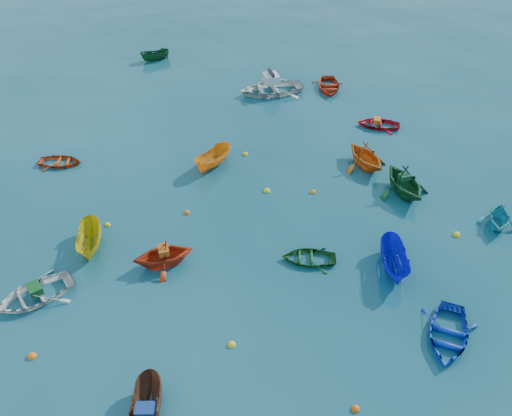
% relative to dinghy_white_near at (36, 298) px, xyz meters
% --- Properties ---
extents(ground, '(160.00, 160.00, 0.00)m').
position_rel_dinghy_white_near_xyz_m(ground, '(6.36, 4.21, 0.00)').
color(ground, '#093B47').
rests_on(ground, ground).
extents(dinghy_white_near, '(3.75, 4.11, 0.70)m').
position_rel_dinghy_white_near_xyz_m(dinghy_white_near, '(0.00, 0.00, 0.00)').
color(dinghy_white_near, silver).
rests_on(dinghy_white_near, ground).
extents(sampan_brown_mid, '(2.17, 2.98, 1.08)m').
position_rel_dinghy_white_near_xyz_m(sampan_brown_mid, '(7.55, -2.48, 0.00)').
color(sampan_brown_mid, brown).
rests_on(sampan_brown_mid, ground).
extents(dinghy_blue_se, '(2.45, 3.33, 0.67)m').
position_rel_dinghy_white_near_xyz_m(dinghy_blue_se, '(16.62, 5.35, 0.00)').
color(dinghy_blue_se, '#0F39C6').
rests_on(dinghy_blue_se, ground).
extents(dinghy_orange_w, '(3.65, 3.63, 1.46)m').
position_rel_dinghy_white_near_xyz_m(dinghy_orange_w, '(3.99, 4.10, 0.00)').
color(dinghy_orange_w, red).
rests_on(dinghy_orange_w, ground).
extents(sampan_yellow_mid, '(2.57, 3.05, 1.14)m').
position_rel_dinghy_white_near_xyz_m(sampan_yellow_mid, '(0.17, 3.59, 0.00)').
color(sampan_yellow_mid, gold).
rests_on(sampan_yellow_mid, ground).
extents(dinghy_green_e, '(3.02, 2.59, 0.53)m').
position_rel_dinghy_white_near_xyz_m(dinghy_green_e, '(10.01, 7.15, 0.00)').
color(dinghy_green_e, '#124D19').
rests_on(dinghy_green_e, ground).
extents(dinghy_cyan_se, '(2.17, 2.48, 1.25)m').
position_rel_dinghy_white_near_xyz_m(dinghy_cyan_se, '(17.92, 13.60, 0.00)').
color(dinghy_cyan_se, teal).
rests_on(dinghy_cyan_se, ground).
extents(dinghy_red_nw, '(3.06, 2.64, 0.53)m').
position_rel_dinghy_white_near_xyz_m(dinghy_red_nw, '(-6.17, 8.56, 0.00)').
color(dinghy_red_nw, '#B9370F').
rests_on(dinghy_red_nw, ground).
extents(sampan_orange_n, '(1.65, 3.12, 1.14)m').
position_rel_dinghy_white_near_xyz_m(sampan_orange_n, '(2.22, 12.20, 0.00)').
color(sampan_orange_n, orange).
rests_on(sampan_orange_n, ground).
extents(dinghy_green_n, '(4.33, 4.36, 1.74)m').
position_rel_dinghy_white_near_xyz_m(dinghy_green_n, '(12.95, 14.25, 0.00)').
color(dinghy_green_n, '#124F24').
rests_on(dinghy_green_n, ground).
extents(dinghy_red_ne, '(3.15, 2.56, 0.57)m').
position_rel_dinghy_white_near_xyz_m(dinghy_red_ne, '(9.94, 20.87, 0.00)').
color(dinghy_red_ne, '#AE0E1C').
rests_on(dinghy_red_ne, ground).
extents(sampan_blue_far, '(2.26, 3.31, 1.20)m').
position_rel_dinghy_white_near_xyz_m(sampan_blue_far, '(13.77, 8.29, 0.00)').
color(sampan_blue_far, '#1015CB').
rests_on(sampan_blue_far, ground).
extents(dinghy_red_far, '(3.43, 3.93, 0.68)m').
position_rel_dinghy_white_near_xyz_m(dinghy_red_far, '(5.20, 24.84, 0.00)').
color(dinghy_red_far, red).
rests_on(dinghy_red_far, ground).
extents(dinghy_orange_far, '(4.07, 4.01, 1.62)m').
position_rel_dinghy_white_near_xyz_m(dinghy_orange_far, '(10.35, 15.94, 0.00)').
color(dinghy_orange_far, '#D05D13').
rests_on(dinghy_orange_far, ground).
extents(sampan_green_far, '(2.32, 2.45, 0.95)m').
position_rel_dinghy_white_near_xyz_m(sampan_green_far, '(-9.67, 23.96, 0.00)').
color(sampan_green_far, '#10451F').
rests_on(sampan_green_far, ground).
extents(motorboat_white, '(5.77, 5.62, 1.58)m').
position_rel_dinghy_white_near_xyz_m(motorboat_white, '(1.49, 22.48, 0.00)').
color(motorboat_white, silver).
rests_on(motorboat_white, ground).
extents(tarp_green_a, '(0.88, 0.82, 0.34)m').
position_rel_dinghy_white_near_xyz_m(tarp_green_a, '(0.05, 0.09, 0.52)').
color(tarp_green_a, '#134D1E').
rests_on(tarp_green_a, dinghy_white_near).
extents(tarp_blue_a, '(0.79, 0.72, 0.31)m').
position_rel_dinghy_white_near_xyz_m(tarp_blue_a, '(7.62, -2.61, 0.70)').
color(tarp_blue_a, navy).
rests_on(tarp_blue_a, sampan_brown_mid).
extents(tarp_orange_a, '(0.78, 0.79, 0.31)m').
position_rel_dinghy_white_near_xyz_m(tarp_orange_a, '(4.03, 4.13, 0.88)').
color(tarp_orange_a, '#BC5413').
rests_on(tarp_orange_a, dinghy_orange_w).
extents(tarp_green_b, '(0.72, 0.71, 0.28)m').
position_rel_dinghy_white_near_xyz_m(tarp_green_b, '(12.88, 14.33, 1.01)').
color(tarp_green_b, '#114424').
rests_on(tarp_green_b, dinghy_green_n).
extents(tarp_orange_b, '(0.59, 0.70, 0.29)m').
position_rel_dinghy_white_near_xyz_m(tarp_orange_b, '(9.84, 20.85, 0.43)').
color(tarp_orange_b, orange).
rests_on(tarp_orange_b, dinghy_red_ne).
extents(buoy_or_a, '(0.35, 0.35, 0.35)m').
position_rel_dinghy_white_near_xyz_m(buoy_or_a, '(2.04, -2.33, 0.00)').
color(buoy_or_a, '#FD640D').
rests_on(buoy_or_a, ground).
extents(buoy_ye_a, '(0.32, 0.32, 0.32)m').
position_rel_dinghy_white_near_xyz_m(buoy_ye_a, '(8.89, 1.40, 0.00)').
color(buoy_ye_a, yellow).
rests_on(buoy_ye_a, ground).
extents(buoy_or_b, '(0.31, 0.31, 0.31)m').
position_rel_dinghy_white_near_xyz_m(buoy_or_b, '(14.12, 0.82, 0.00)').
color(buoy_or_b, '#E2550C').
rests_on(buoy_or_b, ground).
extents(buoy_ye_b, '(0.30, 0.30, 0.30)m').
position_rel_dinghy_white_near_xyz_m(buoy_ye_b, '(-0.16, 5.22, 0.00)').
color(buoy_ye_b, yellow).
rests_on(buoy_ye_b, ground).
extents(buoy_or_c, '(0.32, 0.32, 0.32)m').
position_rel_dinghy_white_near_xyz_m(buoy_or_c, '(3.03, 7.76, 0.00)').
color(buoy_or_c, '#FF5C0D').
rests_on(buoy_or_c, ground).
extents(buoy_ye_c, '(0.37, 0.37, 0.37)m').
position_rel_dinghy_white_near_xyz_m(buoy_ye_c, '(6.10, 11.25, 0.00)').
color(buoy_ye_c, yellow).
rests_on(buoy_ye_c, ground).
extents(buoy_or_d, '(0.30, 0.30, 0.30)m').
position_rel_dinghy_white_near_xyz_m(buoy_or_d, '(13.24, 13.82, 0.00)').
color(buoy_or_d, '#FF600D').
rests_on(buoy_or_d, ground).
extents(buoy_ye_d, '(0.33, 0.33, 0.33)m').
position_rel_dinghy_white_near_xyz_m(buoy_ye_d, '(3.40, 14.10, 0.00)').
color(buoy_ye_d, yellow).
rests_on(buoy_ye_d, ground).
extents(buoy_or_e, '(0.32, 0.32, 0.32)m').
position_rel_dinghy_white_near_xyz_m(buoy_or_e, '(8.45, 12.21, 0.00)').
color(buoy_or_e, orange).
rests_on(buoy_or_e, ground).
extents(buoy_ye_e, '(0.36, 0.36, 0.36)m').
position_rel_dinghy_white_near_xyz_m(buoy_ye_e, '(16.16, 11.89, 0.00)').
color(buoy_ye_e, yellow).
rests_on(buoy_ye_e, ground).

